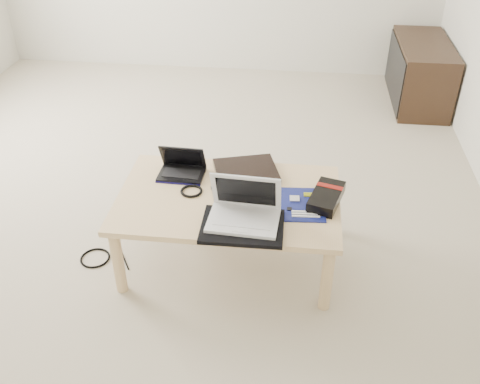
# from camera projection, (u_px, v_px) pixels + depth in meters

# --- Properties ---
(ground) EXTENTS (4.00, 4.00, 0.00)m
(ground) POSITION_uv_depth(u_px,v_px,m) (171.00, 180.00, 3.51)
(ground) COLOR beige
(ground) RESTS_ON ground
(coffee_table) EXTENTS (1.10, 0.70, 0.40)m
(coffee_table) POSITION_uv_depth(u_px,v_px,m) (228.00, 205.00, 2.68)
(coffee_table) COLOR tan
(coffee_table) RESTS_ON ground
(media_cabinet) EXTENTS (0.41, 0.90, 0.50)m
(media_cabinet) POSITION_uv_depth(u_px,v_px,m) (419.00, 73.00, 4.39)
(media_cabinet) COLOR #362616
(media_cabinet) RESTS_ON ground
(book) EXTENTS (0.38, 0.35, 0.03)m
(book) POSITION_uv_depth(u_px,v_px,m) (246.00, 171.00, 2.82)
(book) COLOR black
(book) RESTS_ON coffee_table
(netbook) EXTENTS (0.24, 0.18, 0.16)m
(netbook) POSITION_uv_depth(u_px,v_px,m) (182.00, 169.00, 2.80)
(netbook) COLOR black
(netbook) RESTS_ON coffee_table
(tablet) EXTENTS (0.31, 0.28, 0.01)m
(tablet) POSITION_uv_depth(u_px,v_px,m) (240.00, 194.00, 2.66)
(tablet) COLOR black
(tablet) RESTS_ON coffee_table
(remote) EXTENTS (0.09, 0.24, 0.02)m
(remote) POSITION_uv_depth(u_px,v_px,m) (249.00, 194.00, 2.65)
(remote) COLOR silver
(remote) RESTS_ON coffee_table
(neoprene_sleeve) EXTENTS (0.38, 0.28, 0.02)m
(neoprene_sleeve) POSITION_uv_depth(u_px,v_px,m) (242.00, 226.00, 2.44)
(neoprene_sleeve) COLOR black
(neoprene_sleeve) RESTS_ON coffee_table
(white_laptop) EXTENTS (0.33, 0.24, 0.22)m
(white_laptop) POSITION_uv_depth(u_px,v_px,m) (244.00, 210.00, 2.44)
(white_laptop) COLOR silver
(white_laptop) RESTS_ON neoprene_sleeve
(motherboard) EXTENTS (0.25, 0.30, 0.01)m
(motherboard) POSITION_uv_depth(u_px,v_px,m) (301.00, 204.00, 2.59)
(motherboard) COLOR #0B164C
(motherboard) RESTS_ON coffee_table
(gpu_box) EXTENTS (0.20, 0.29, 0.06)m
(gpu_box) POSITION_uv_depth(u_px,v_px,m) (326.00, 197.00, 2.60)
(gpu_box) COLOR black
(gpu_box) RESTS_ON coffee_table
(cable_coil) EXTENTS (0.12, 0.12, 0.01)m
(cable_coil) POSITION_uv_depth(u_px,v_px,m) (191.00, 191.00, 2.68)
(cable_coil) COLOR black
(cable_coil) RESTS_ON coffee_table
(floor_cable_coil) EXTENTS (0.17, 0.17, 0.01)m
(floor_cable_coil) POSITION_uv_depth(u_px,v_px,m) (95.00, 258.00, 2.86)
(floor_cable_coil) COLOR black
(floor_cable_coil) RESTS_ON ground
(floor_cable_trail) EXTENTS (0.17, 0.28, 0.01)m
(floor_cable_trail) POSITION_uv_depth(u_px,v_px,m) (121.00, 251.00, 2.91)
(floor_cable_trail) COLOR black
(floor_cable_trail) RESTS_ON ground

